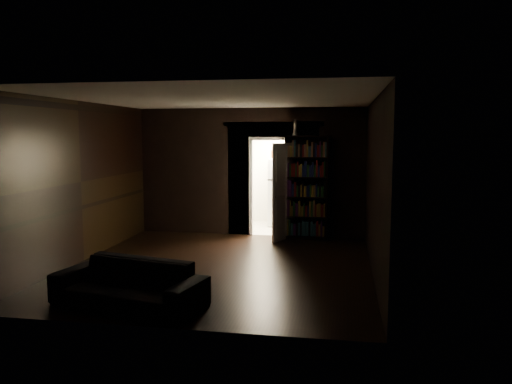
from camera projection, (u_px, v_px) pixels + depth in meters
ground at (221, 266)px, 8.44m from camera, size 5.50×5.50×0.00m
room_walls at (233, 164)px, 9.30m from camera, size 5.02×5.61×2.84m
kitchen_alcove at (279, 177)px, 12.01m from camera, size 2.20×1.80×2.60m
sofa at (128, 277)px, 6.46m from camera, size 2.15×1.29×0.77m
bookshelf at (306, 188)px, 10.60m from camera, size 0.95×0.56×2.20m
refrigerator at (285, 192)px, 12.19m from camera, size 0.87×0.82×1.65m
door at (284, 192)px, 10.48m from camera, size 0.40×0.79×2.05m
figurine at (295, 128)px, 10.52m from camera, size 0.12×0.12×0.33m
bottles at (282, 153)px, 12.09m from camera, size 0.68×0.21×0.28m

